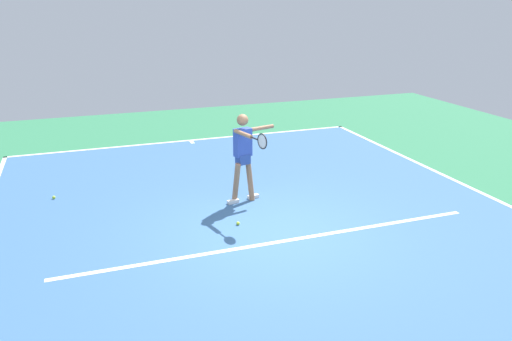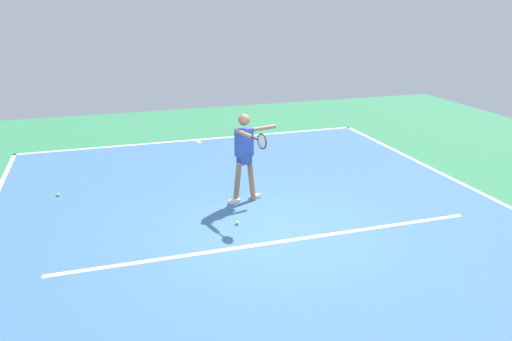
{
  "view_description": "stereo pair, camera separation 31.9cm",
  "coord_description": "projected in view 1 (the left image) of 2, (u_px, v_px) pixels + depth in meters",
  "views": [
    {
      "loc": [
        2.98,
        7.57,
        3.92
      ],
      "look_at": [
        -0.0,
        -0.78,
        0.9
      ],
      "focal_mm": 35.51,
      "sensor_mm": 36.0,
      "label": 1
    },
    {
      "loc": [
        2.67,
        7.67,
        3.92
      ],
      "look_at": [
        -0.0,
        -0.78,
        0.9
      ],
      "focal_mm": 35.51,
      "sensor_mm": 36.0,
      "label": 2
    }
  ],
  "objects": [
    {
      "name": "ground_plane",
      "position": [
        271.0,
        232.0,
        8.96
      ],
      "size": [
        21.77,
        21.77,
        0.0
      ],
      "primitive_type": "plane",
      "color": "#2D754C"
    },
    {
      "name": "court_line_sideline_left",
      "position": [
        490.0,
        197.0,
        10.52
      ],
      "size": [
        0.1,
        13.03,
        0.01
      ],
      "primitive_type": "cube",
      "color": "white",
      "rests_on": "ground_plane"
    },
    {
      "name": "tennis_ball_near_player",
      "position": [
        54.0,
        197.0,
        10.42
      ],
      "size": [
        0.07,
        0.07,
        0.07
      ],
      "primitive_type": "sphere",
      "color": "#C6E53D",
      "rests_on": "ground_plane"
    },
    {
      "name": "tennis_ball_near_service_line",
      "position": [
        238.0,
        223.0,
        9.22
      ],
      "size": [
        0.07,
        0.07,
        0.07
      ],
      "primitive_type": "sphere",
      "color": "#C6E53D",
      "rests_on": "ground_plane"
    },
    {
      "name": "court_line_baseline_near",
      "position": [
        190.0,
        140.0,
        14.72
      ],
      "size": [
        9.92,
        0.1,
        0.01
      ],
      "primitive_type": "cube",
      "color": "white",
      "rests_on": "ground_plane"
    },
    {
      "name": "court_line_service",
      "position": [
        279.0,
        242.0,
        8.59
      ],
      "size": [
        7.44,
        0.1,
        0.01
      ],
      "primitive_type": "cube",
      "color": "white",
      "rests_on": "ground_plane"
    },
    {
      "name": "tennis_player",
      "position": [
        244.0,
        152.0,
        9.98
      ],
      "size": [
        1.08,
        1.29,
        1.81
      ],
      "rotation": [
        0.0,
        0.0,
        0.25
      ],
      "color": "#9E7051",
      "rests_on": "ground_plane"
    },
    {
      "name": "court_surface",
      "position": [
        271.0,
        232.0,
        8.96
      ],
      "size": [
        9.92,
        13.03,
        0.0
      ],
      "primitive_type": "cube",
      "color": "#38608E",
      "rests_on": "ground_plane"
    },
    {
      "name": "court_line_centre_mark",
      "position": [
        192.0,
        142.0,
        14.55
      ],
      "size": [
        0.1,
        0.3,
        0.01
      ],
      "primitive_type": "cube",
      "color": "white",
      "rests_on": "ground_plane"
    }
  ]
}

